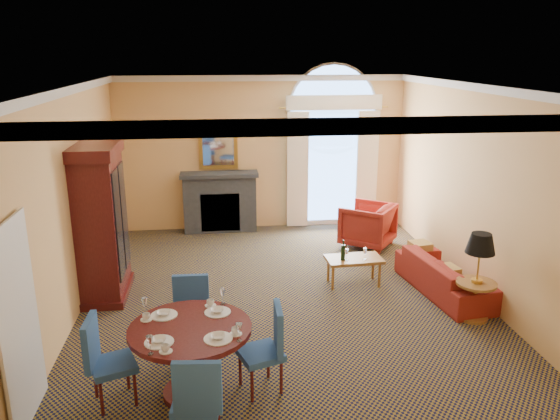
{
  "coord_description": "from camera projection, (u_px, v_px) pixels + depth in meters",
  "views": [
    {
      "loc": [
        -0.97,
        -7.53,
        3.65
      ],
      "look_at": [
        0.0,
        0.5,
        1.3
      ],
      "focal_mm": 35.0,
      "sensor_mm": 36.0,
      "label": 1
    }
  ],
  "objects": [
    {
      "name": "ground",
      "position": [
        284.0,
        301.0,
        8.31
      ],
      "size": [
        7.5,
        7.5,
        0.0
      ],
      "primitive_type": "plane",
      "color": "#101233",
      "rests_on": "ground"
    },
    {
      "name": "room_envelope",
      "position": [
        277.0,
        130.0,
        8.24
      ],
      "size": [
        6.04,
        7.52,
        3.45
      ],
      "color": "#EBB770",
      "rests_on": "ground"
    },
    {
      "name": "armoire",
      "position": [
        101.0,
        225.0,
        8.23
      ],
      "size": [
        0.68,
        1.2,
        2.36
      ],
      "color": "#3F0F0E",
      "rests_on": "ground"
    },
    {
      "name": "dining_table",
      "position": [
        191.0,
        345.0,
        5.87
      ],
      "size": [
        1.32,
        1.32,
        1.03
      ],
      "color": "#3F0F0E",
      "rests_on": "ground"
    },
    {
      "name": "dining_chair_north",
      "position": [
        192.0,
        311.0,
        6.75
      ],
      "size": [
        0.5,
        0.5,
        1.0
      ],
      "rotation": [
        0.0,
        0.0,
        3.28
      ],
      "color": "#234A89",
      "rests_on": "ground"
    },
    {
      "name": "dining_chair_south",
      "position": [
        197.0,
        397.0,
        5.06
      ],
      "size": [
        0.5,
        0.51,
        1.0
      ],
      "rotation": [
        0.0,
        0.0,
        -0.13
      ],
      "color": "#234A89",
      "rests_on": "ground"
    },
    {
      "name": "dining_chair_east",
      "position": [
        269.0,
        343.0,
        6.0
      ],
      "size": [
        0.56,
        0.56,
        1.0
      ],
      "rotation": [
        0.0,
        0.0,
        1.89
      ],
      "color": "#234A89",
      "rests_on": "ground"
    },
    {
      "name": "dining_chair_west",
      "position": [
        103.0,
        356.0,
        5.75
      ],
      "size": [
        0.58,
        0.58,
        1.0
      ],
      "rotation": [
        0.0,
        0.0,
        -1.2
      ],
      "color": "#234A89",
      "rests_on": "ground"
    },
    {
      "name": "sofa",
      "position": [
        445.0,
        275.0,
        8.53
      ],
      "size": [
        1.03,
        2.04,
        0.57
      ],
      "primitive_type": "imported",
      "rotation": [
        0.0,
        0.0,
        1.71
      ],
      "color": "maroon",
      "rests_on": "ground"
    },
    {
      "name": "armchair",
      "position": [
        367.0,
        225.0,
        10.58
      ],
      "size": [
        1.28,
        1.27,
        0.84
      ],
      "primitive_type": "imported",
      "rotation": [
        0.0,
        0.0,
        4.07
      ],
      "color": "maroon",
      "rests_on": "ground"
    },
    {
      "name": "coffee_table",
      "position": [
        353.0,
        260.0,
        8.79
      ],
      "size": [
        0.93,
        0.55,
        0.79
      ],
      "rotation": [
        0.0,
        0.0,
        0.06
      ],
      "color": "#9D662F",
      "rests_on": "ground"
    },
    {
      "name": "side_table",
      "position": [
        478.0,
        265.0,
        7.54
      ],
      "size": [
        0.56,
        0.56,
        1.25
      ],
      "color": "#9D662F",
      "rests_on": "ground"
    }
  ]
}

